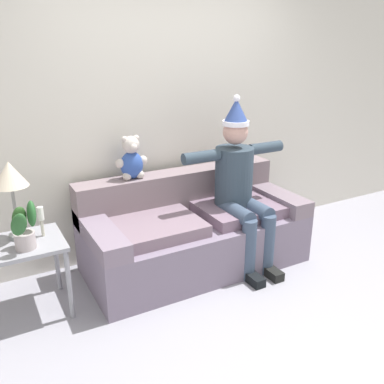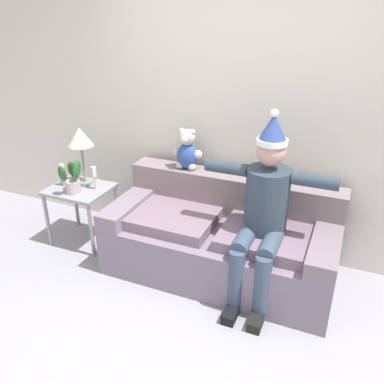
{
  "view_description": "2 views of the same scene",
  "coord_description": "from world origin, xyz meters",
  "px_view_note": "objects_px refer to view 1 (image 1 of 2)",
  "views": [
    {
      "loc": [
        -1.66,
        -1.97,
        1.93
      ],
      "look_at": [
        -0.05,
        0.95,
        0.73
      ],
      "focal_mm": 38.72,
      "sensor_mm": 36.0,
      "label": 1
    },
    {
      "loc": [
        0.93,
        -1.82,
        2.18
      ],
      "look_at": [
        -0.25,
        0.93,
        0.77
      ],
      "focal_mm": 36.99,
      "sensor_mm": 36.0,
      "label": 2
    }
  ],
  "objects_px": {
    "couch": "(193,231)",
    "potted_plant": "(24,228)",
    "candle_short": "(41,217)",
    "person_seated": "(240,182)",
    "table_lamp": "(10,178)",
    "side_table": "(23,254)",
    "teddy_bear": "(132,160)"
  },
  "relations": [
    {
      "from": "person_seated",
      "to": "table_lamp",
      "type": "bearing_deg",
      "value": 173.95
    },
    {
      "from": "teddy_bear",
      "to": "candle_short",
      "type": "height_order",
      "value": "teddy_bear"
    },
    {
      "from": "couch",
      "to": "side_table",
      "type": "bearing_deg",
      "value": -177.33
    },
    {
      "from": "couch",
      "to": "candle_short",
      "type": "height_order",
      "value": "couch"
    },
    {
      "from": "table_lamp",
      "to": "potted_plant",
      "type": "distance_m",
      "value": 0.37
    },
    {
      "from": "person_seated",
      "to": "teddy_bear",
      "type": "distance_m",
      "value": 0.97
    },
    {
      "from": "teddy_bear",
      "to": "table_lamp",
      "type": "relative_size",
      "value": 0.66
    },
    {
      "from": "person_seated",
      "to": "table_lamp",
      "type": "distance_m",
      "value": 1.85
    },
    {
      "from": "side_table",
      "to": "table_lamp",
      "type": "xyz_separation_m",
      "value": [
        0.0,
        0.1,
        0.54
      ]
    },
    {
      "from": "teddy_bear",
      "to": "side_table",
      "type": "bearing_deg",
      "value": -160.85
    },
    {
      "from": "couch",
      "to": "side_table",
      "type": "distance_m",
      "value": 1.46
    },
    {
      "from": "couch",
      "to": "potted_plant",
      "type": "bearing_deg",
      "value": -172.67
    },
    {
      "from": "couch",
      "to": "table_lamp",
      "type": "xyz_separation_m",
      "value": [
        -1.44,
        0.03,
        0.72
      ]
    },
    {
      "from": "couch",
      "to": "candle_short",
      "type": "distance_m",
      "value": 1.35
    },
    {
      "from": "table_lamp",
      "to": "potted_plant",
      "type": "relative_size",
      "value": 1.66
    },
    {
      "from": "side_table",
      "to": "potted_plant",
      "type": "height_order",
      "value": "potted_plant"
    },
    {
      "from": "couch",
      "to": "person_seated",
      "type": "xyz_separation_m",
      "value": [
        0.38,
        -0.16,
        0.45
      ]
    },
    {
      "from": "person_seated",
      "to": "table_lamp",
      "type": "relative_size",
      "value": 2.65
    },
    {
      "from": "couch",
      "to": "candle_short",
      "type": "bearing_deg",
      "value": -178.77
    },
    {
      "from": "potted_plant",
      "to": "candle_short",
      "type": "xyz_separation_m",
      "value": [
        0.14,
        0.16,
        -0.01
      ]
    },
    {
      "from": "couch",
      "to": "potted_plant",
      "type": "xyz_separation_m",
      "value": [
        -1.42,
        -0.18,
        0.42
      ]
    },
    {
      "from": "table_lamp",
      "to": "couch",
      "type": "bearing_deg",
      "value": -1.25
    },
    {
      "from": "person_seated",
      "to": "candle_short",
      "type": "xyz_separation_m",
      "value": [
        -1.66,
        0.13,
        -0.04
      ]
    },
    {
      "from": "couch",
      "to": "potted_plant",
      "type": "height_order",
      "value": "potted_plant"
    },
    {
      "from": "potted_plant",
      "to": "candle_short",
      "type": "distance_m",
      "value": 0.21
    },
    {
      "from": "side_table",
      "to": "person_seated",
      "type": "bearing_deg",
      "value": -2.95
    },
    {
      "from": "side_table",
      "to": "candle_short",
      "type": "relative_size",
      "value": 2.56
    },
    {
      "from": "teddy_bear",
      "to": "potted_plant",
      "type": "distance_m",
      "value": 1.1
    },
    {
      "from": "table_lamp",
      "to": "candle_short",
      "type": "height_order",
      "value": "table_lamp"
    },
    {
      "from": "candle_short",
      "to": "potted_plant",
      "type": "bearing_deg",
      "value": -131.46
    },
    {
      "from": "couch",
      "to": "candle_short",
      "type": "relative_size",
      "value": 8.54
    },
    {
      "from": "candle_short",
      "to": "person_seated",
      "type": "bearing_deg",
      "value": -4.61
    }
  ]
}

